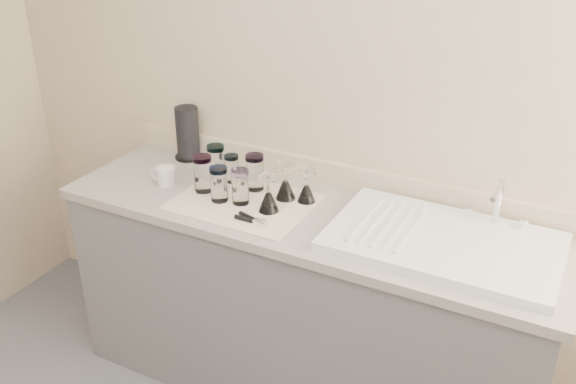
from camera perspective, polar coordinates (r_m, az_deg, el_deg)
The scene contains 16 objects.
room_envelope at distance 1.40m, azimuth -20.29°, elevation 1.12°, with size 3.54×3.50×2.52m.
counter_unit at distance 2.80m, azimuth 1.55°, elevation -9.94°, with size 2.06×0.62×0.90m.
sink_unit at distance 2.39m, azimuth 13.71°, elevation -4.28°, with size 0.82×0.50×0.22m.
dish_towel at distance 2.63m, azimuth -3.95°, elevation -0.92°, with size 0.55×0.42×0.01m, color white.
tumbler_teal at distance 2.81m, azimuth -6.41°, elevation 2.68°, with size 0.08×0.08×0.15m.
tumbler_cyan at distance 2.77m, azimuth -5.03°, elevation 2.11°, with size 0.06×0.06×0.12m.
tumbler_purple at distance 2.69m, azimuth -2.97°, elevation 1.78°, with size 0.08×0.08×0.16m.
tumbler_magenta at distance 2.70m, azimuth -7.59°, elevation 1.65°, with size 0.08×0.08×0.16m.
tumbler_blue at distance 2.61m, azimuth -6.16°, elevation 0.72°, with size 0.07×0.07×0.15m.
tumbler_lavender at distance 2.58m, azimuth -4.27°, elevation 0.50°, with size 0.07×0.07×0.15m.
goblet_back_left at distance 2.62m, azimuth -0.23°, elevation 0.46°, with size 0.08×0.08×0.15m.
goblet_back_right at distance 2.60m, azimuth 1.65°, elevation 0.09°, with size 0.08×0.08×0.14m.
goblet_front_left at distance 2.53m, azimuth -1.75°, elevation -0.65°, with size 0.08×0.08×0.15m.
can_opener at distance 2.47m, azimuth -3.27°, elevation -2.46°, with size 0.14×0.06×0.02m.
white_mug at distance 2.81m, azimuth -10.84°, elevation 1.42°, with size 0.12×0.09×0.08m.
paper_towel_roll at distance 3.03m, azimuth -8.92°, elevation 5.15°, with size 0.13×0.13×0.25m.
Camera 1 is at (0.98, -0.82, 2.12)m, focal length 40.00 mm.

